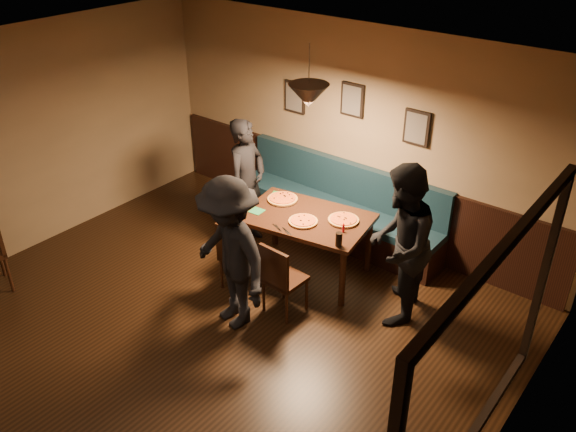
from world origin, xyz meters
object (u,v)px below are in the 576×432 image
Objects in this scene: booth_bench at (336,204)px; diner_front at (230,254)px; dining_table at (306,245)px; soda_glass at (339,239)px; chair_near_right at (285,277)px; chair_near_left at (241,254)px; diner_right at (400,245)px; diner_left at (247,183)px; tabasco_bottle at (343,227)px.

booth_bench is 2.18m from diner_front.
dining_table is 1.32m from diner_front.
booth_bench is at bearing 124.95° from soda_glass.
soda_glass is at bearing 67.36° from diner_front.
chair_near_left is at bearing 178.72° from chair_near_right.
chair_near_left is 5.52× the size of soda_glass.
diner_front is at bearing -65.89° from diner_right.
chair_near_left is (-0.43, -0.69, 0.05)m from dining_table.
diner_left is 10.62× the size of soda_glass.
diner_left is at bearing 120.98° from chair_near_left.
chair_near_right is at bearing -131.21° from soda_glass.
booth_bench is at bearing 75.78° from chair_near_left.
booth_bench is 1.52m from soda_glass.
diner_front is (-0.33, -0.49, 0.42)m from chair_near_right.
dining_table is at bearing 101.83° from diner_front.
booth_bench is 1.72m from chair_near_right.
diner_right is at bearing 15.17° from chair_near_left.
booth_bench is 18.66× the size of soda_glass.
diner_left is 0.99× the size of diner_front.
diner_left is (-1.04, 0.13, 0.46)m from dining_table.
diner_front is at bearing -121.51° from chair_near_right.
chair_near_right is at bearing -72.74° from diner_right.
tabasco_bottle is (0.97, 0.66, 0.40)m from chair_near_left.
diner_right is at bearing -33.75° from booth_bench.
booth_bench is 1.21m from diner_left.
diner_left is 14.22× the size of tabasco_bottle.
tabasco_bottle is at bearing -52.34° from booth_bench.
chair_near_right is at bearing 70.88° from diner_front.
diner_right reaches higher than booth_bench.
tabasco_bottle is (0.60, 1.20, -0.02)m from diner_front.
booth_bench reaches higher than soda_glass.
chair_near_left is at bearing -86.88° from diner_right.
diner_left reaches higher than tabasco_bottle.
dining_table is 1.35m from diner_right.
diner_left is (-0.85, -0.79, 0.35)m from booth_bench.
soda_glass is at bearing -66.16° from tabasco_bottle.
booth_bench is at bearing 127.66° from tabasco_bottle.
chair_near_right is at bearing -74.51° from booth_bench.
chair_near_right is (0.70, -0.05, 0.00)m from chair_near_left.
chair_near_left is 1.24m from tabasco_bottle.
diner_front is 10.76× the size of soda_glass.
booth_bench is 2.04× the size of dining_table.
tabasco_bottle is (-0.71, 0.02, -0.06)m from diner_right.
dining_table is at bearing -78.09° from booth_bench.
booth_bench is at bearing -141.55° from diner_right.
chair_near_left is at bearing 138.95° from diner_front.
chair_near_right is at bearing -110.78° from tabasco_bottle.
soda_glass reaches higher than dining_table.
diner_right reaches higher than diner_left.
booth_bench is at bearing -53.46° from diner_left.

